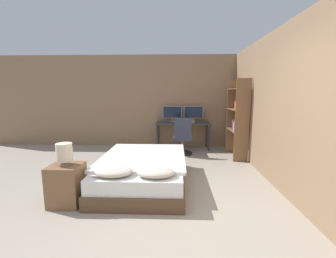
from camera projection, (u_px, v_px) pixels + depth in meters
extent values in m
plane|color=#9E9384|center=(169.00, 227.00, 2.72)|extent=(20.00, 20.00, 0.00)
cube|color=#8E7051|center=(174.00, 101.00, 6.69)|extent=(12.00, 0.06, 2.70)
cube|color=#8E7051|center=(276.00, 108.00, 3.91)|extent=(0.06, 12.00, 2.70)
cube|color=brown|center=(143.00, 178.00, 4.01)|extent=(1.43, 2.08, 0.22)
cube|color=white|center=(143.00, 166.00, 3.97)|extent=(1.37, 2.02, 0.22)
cube|color=white|center=(144.00, 156.00, 4.08)|extent=(1.47, 1.75, 0.05)
ellipsoid|color=beige|center=(113.00, 172.00, 3.18)|extent=(0.55, 0.38, 0.13)
ellipsoid|color=beige|center=(156.00, 172.00, 3.16)|extent=(0.55, 0.38, 0.13)
cube|color=brown|center=(67.00, 185.00, 3.25)|extent=(0.44, 0.43, 0.59)
cylinder|color=gray|center=(65.00, 165.00, 3.20)|extent=(0.13, 0.13, 0.01)
cylinder|color=gray|center=(65.00, 162.00, 3.20)|extent=(0.02, 0.02, 0.05)
cylinder|color=beige|center=(64.00, 152.00, 3.17)|extent=(0.22, 0.22, 0.25)
cube|color=#38383D|center=(183.00, 123.00, 6.44)|extent=(1.54, 0.56, 0.03)
cylinder|color=#2D2D33|center=(157.00, 137.00, 6.30)|extent=(0.05, 0.05, 0.73)
cylinder|color=#2D2D33|center=(209.00, 138.00, 6.24)|extent=(0.05, 0.05, 0.73)
cylinder|color=#2D2D33|center=(159.00, 134.00, 6.75)|extent=(0.05, 0.05, 0.73)
cylinder|color=#2D2D33|center=(207.00, 135.00, 6.70)|extent=(0.05, 0.05, 0.73)
cylinder|color=#B7B7BC|center=(172.00, 121.00, 6.62)|extent=(0.16, 0.16, 0.01)
cylinder|color=#B7B7BC|center=(172.00, 120.00, 6.61)|extent=(0.03, 0.03, 0.09)
cube|color=#B7B7BC|center=(172.00, 112.00, 6.58)|extent=(0.56, 0.03, 0.36)
cube|color=#192338|center=(172.00, 112.00, 6.56)|extent=(0.53, 0.00, 0.33)
cylinder|color=#B7B7BC|center=(193.00, 122.00, 6.60)|extent=(0.16, 0.16, 0.01)
cylinder|color=#B7B7BC|center=(193.00, 120.00, 6.59)|extent=(0.03, 0.03, 0.09)
cube|color=#B7B7BC|center=(193.00, 112.00, 6.55)|extent=(0.56, 0.03, 0.36)
cube|color=#192338|center=(193.00, 112.00, 6.54)|extent=(0.53, 0.00, 0.33)
cube|color=#B7B7BC|center=(183.00, 123.00, 6.26)|extent=(0.39, 0.13, 0.02)
ellipsoid|color=#B7B7BC|center=(193.00, 123.00, 6.25)|extent=(0.07, 0.05, 0.04)
cylinder|color=black|center=(182.00, 153.00, 5.98)|extent=(0.52, 0.52, 0.04)
cylinder|color=gray|center=(182.00, 146.00, 5.95)|extent=(0.05, 0.05, 0.36)
cube|color=#33384C|center=(183.00, 138.00, 5.91)|extent=(0.48, 0.48, 0.07)
cube|color=#33384C|center=(183.00, 129.00, 5.66)|extent=(0.43, 0.05, 0.49)
cube|color=brown|center=(242.00, 121.00, 5.15)|extent=(0.34, 0.02, 1.93)
cube|color=brown|center=(233.00, 117.00, 6.00)|extent=(0.34, 0.02, 1.93)
cube|color=brown|center=(237.00, 130.00, 5.62)|extent=(0.34, 0.83, 0.02)
cube|color=brown|center=(238.00, 110.00, 5.54)|extent=(0.34, 0.83, 0.02)
cube|color=brown|center=(239.00, 89.00, 5.46)|extent=(0.34, 0.83, 0.02)
cube|color=#7A387F|center=(241.00, 128.00, 5.22)|extent=(0.28, 0.04, 0.23)
cube|color=#337042|center=(241.00, 128.00, 5.26)|extent=(0.28, 0.03, 0.23)
cube|color=#2D4784|center=(240.00, 126.00, 5.30)|extent=(0.28, 0.04, 0.27)
cube|color=#7A387F|center=(240.00, 126.00, 5.34)|extent=(0.28, 0.03, 0.26)
cube|color=#BCB29E|center=(239.00, 126.00, 5.38)|extent=(0.28, 0.04, 0.25)
cube|color=#BCB29E|center=(239.00, 127.00, 5.43)|extent=(0.28, 0.03, 0.19)
cube|color=#B2332D|center=(238.00, 126.00, 5.47)|extent=(0.28, 0.04, 0.26)
cube|color=#2D4784|center=(238.00, 125.00, 5.52)|extent=(0.28, 0.04, 0.27)
cube|color=#337042|center=(243.00, 107.00, 5.14)|extent=(0.28, 0.04, 0.17)
cube|color=#B2332D|center=(242.00, 106.00, 5.17)|extent=(0.28, 0.03, 0.20)
cube|color=#7A387F|center=(242.00, 106.00, 5.21)|extent=(0.28, 0.02, 0.21)
cube|color=orange|center=(241.00, 106.00, 5.24)|extent=(0.28, 0.04, 0.19)
cube|color=#B2332D|center=(241.00, 106.00, 5.29)|extent=(0.28, 0.04, 0.20)
cube|color=#B2332D|center=(240.00, 105.00, 5.32)|extent=(0.28, 0.03, 0.21)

